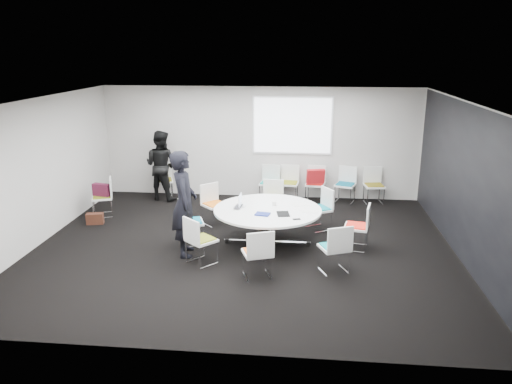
# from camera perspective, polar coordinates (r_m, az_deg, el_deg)

# --- Properties ---
(room_shell) EXTENTS (8.08, 7.08, 2.88)m
(room_shell) POSITION_cam_1_polar(r_m,az_deg,el_deg) (9.26, -0.90, 1.71)
(room_shell) COLOR black
(room_shell) RESTS_ON ground
(conference_table) EXTENTS (2.08, 2.08, 0.73)m
(conference_table) POSITION_cam_1_polar(r_m,az_deg,el_deg) (9.66, 1.32, -3.11)
(conference_table) COLOR silver
(conference_table) RESTS_ON ground
(projection_screen) EXTENTS (1.90, 0.03, 1.35)m
(projection_screen) POSITION_cam_1_polar(r_m,az_deg,el_deg) (12.51, 4.18, 7.56)
(projection_screen) COLOR white
(projection_screen) RESTS_ON room_shell
(chair_ring_a) EXTENTS (0.53, 0.54, 0.88)m
(chair_ring_a) POSITION_cam_1_polar(r_m,az_deg,el_deg) (9.73, 11.43, -4.85)
(chair_ring_a) COLOR silver
(chair_ring_a) RESTS_ON ground
(chair_ring_b) EXTENTS (0.62, 0.63, 0.88)m
(chair_ring_b) POSITION_cam_1_polar(r_m,az_deg,el_deg) (10.64, 7.21, -2.82)
(chair_ring_b) COLOR silver
(chair_ring_b) RESTS_ON ground
(chair_ring_c) EXTENTS (0.50, 0.49, 0.88)m
(chair_ring_c) POSITION_cam_1_polar(r_m,az_deg,el_deg) (11.13, 1.83, -1.82)
(chair_ring_c) COLOR silver
(chair_ring_c) RESTS_ON ground
(chair_ring_d) EXTENTS (0.64, 0.64, 0.88)m
(chair_ring_d) POSITION_cam_1_polar(r_m,az_deg,el_deg) (10.89, -4.75, -2.30)
(chair_ring_d) COLOR silver
(chair_ring_d) RESTS_ON ground
(chair_ring_e) EXTENTS (0.58, 0.59, 0.88)m
(chair_ring_e) POSITION_cam_1_polar(r_m,az_deg,el_deg) (9.87, -7.43, -4.36)
(chair_ring_e) COLOR silver
(chair_ring_e) RESTS_ON ground
(chair_ring_f) EXTENTS (0.64, 0.64, 0.88)m
(chair_ring_f) POSITION_cam_1_polar(r_m,az_deg,el_deg) (8.96, -6.30, -6.50)
(chair_ring_f) COLOR silver
(chair_ring_f) RESTS_ON ground
(chair_ring_g) EXTENTS (0.59, 0.58, 0.88)m
(chair_ring_g) POSITION_cam_1_polar(r_m,az_deg,el_deg) (8.37, 0.19, -8.06)
(chair_ring_g) COLOR silver
(chair_ring_g) RESTS_ON ground
(chair_ring_h) EXTENTS (0.60, 0.59, 0.88)m
(chair_ring_h) POSITION_cam_1_polar(r_m,az_deg,el_deg) (8.68, 8.93, -7.36)
(chair_ring_h) COLOR silver
(chair_ring_h) RESTS_ON ground
(chair_back_a) EXTENTS (0.52, 0.51, 0.88)m
(chair_back_a) POSITION_cam_1_polar(r_m,az_deg,el_deg) (12.55, 1.54, 0.26)
(chair_back_a) COLOR silver
(chair_back_a) RESTS_ON ground
(chair_back_b) EXTENTS (0.50, 0.49, 0.88)m
(chair_back_b) POSITION_cam_1_polar(r_m,az_deg,el_deg) (12.56, 3.77, 0.25)
(chair_back_b) COLOR silver
(chair_back_b) RESTS_ON ground
(chair_back_c) EXTENTS (0.53, 0.52, 0.88)m
(chair_back_c) POSITION_cam_1_polar(r_m,az_deg,el_deg) (12.56, 6.76, 0.17)
(chair_back_c) COLOR silver
(chair_back_c) RESTS_ON ground
(chair_back_d) EXTENTS (0.58, 0.57, 0.88)m
(chair_back_d) POSITION_cam_1_polar(r_m,az_deg,el_deg) (12.59, 10.14, 0.07)
(chair_back_d) COLOR silver
(chair_back_d) RESTS_ON ground
(chair_back_e) EXTENTS (0.52, 0.51, 0.88)m
(chair_back_e) POSITION_cam_1_polar(r_m,az_deg,el_deg) (12.66, 13.29, -0.03)
(chair_back_e) COLOR silver
(chair_back_e) RESTS_ON ground
(chair_spare_left) EXTENTS (0.58, 0.59, 0.88)m
(chair_spare_left) POSITION_cam_1_polar(r_m,az_deg,el_deg) (11.91, -17.04, -1.35)
(chair_spare_left) COLOR silver
(chair_spare_left) RESTS_ON ground
(chair_person_back) EXTENTS (0.58, 0.57, 0.88)m
(chair_person_back) POSITION_cam_1_polar(r_m,az_deg,el_deg) (13.02, -10.48, 0.58)
(chair_person_back) COLOR silver
(chair_person_back) RESTS_ON ground
(person_main) EXTENTS (0.61, 0.80, 1.96)m
(person_main) POSITION_cam_1_polar(r_m,az_deg,el_deg) (9.17, -8.21, -1.32)
(person_main) COLOR black
(person_main) RESTS_ON ground
(person_back) EXTENTS (1.01, 0.88, 1.76)m
(person_back) POSITION_cam_1_polar(r_m,az_deg,el_deg) (12.72, -10.80, 3.01)
(person_back) COLOR black
(person_back) RESTS_ON ground
(laptop) EXTENTS (0.24, 0.34, 0.02)m
(laptop) POSITION_cam_1_polar(r_m,az_deg,el_deg) (9.68, -1.78, -1.72)
(laptop) COLOR #333338
(laptop) RESTS_ON conference_table
(laptop_lid) EXTENTS (0.02, 0.30, 0.22)m
(laptop_lid) POSITION_cam_1_polar(r_m,az_deg,el_deg) (9.71, -1.81, -0.92)
(laptop_lid) COLOR silver
(laptop_lid) RESTS_ON conference_table
(notebook_black) EXTENTS (0.27, 0.33, 0.02)m
(notebook_black) POSITION_cam_1_polar(r_m,az_deg,el_deg) (9.29, 3.12, -2.51)
(notebook_black) COLOR black
(notebook_black) RESTS_ON conference_table
(tablet_folio) EXTENTS (0.29, 0.25, 0.03)m
(tablet_folio) POSITION_cam_1_polar(r_m,az_deg,el_deg) (9.26, 0.75, -2.54)
(tablet_folio) COLOR navy
(tablet_folio) RESTS_ON conference_table
(papers_right) EXTENTS (0.35, 0.29, 0.00)m
(papers_right) POSITION_cam_1_polar(r_m,az_deg,el_deg) (9.90, 5.02, -1.42)
(papers_right) COLOR white
(papers_right) RESTS_ON conference_table
(papers_front) EXTENTS (0.32, 0.25, 0.00)m
(papers_front) POSITION_cam_1_polar(r_m,az_deg,el_deg) (9.53, 6.15, -2.16)
(papers_front) COLOR white
(papers_front) RESTS_ON conference_table
(cup) EXTENTS (0.08, 0.08, 0.09)m
(cup) POSITION_cam_1_polar(r_m,az_deg,el_deg) (9.78, 2.11, -1.33)
(cup) COLOR white
(cup) RESTS_ON conference_table
(phone) EXTENTS (0.15, 0.11, 0.01)m
(phone) POSITION_cam_1_polar(r_m,az_deg,el_deg) (9.05, 4.66, -3.11)
(phone) COLOR black
(phone) RESTS_ON conference_table
(maroon_bag) EXTENTS (0.42, 0.22, 0.28)m
(maroon_bag) POSITION_cam_1_polar(r_m,az_deg,el_deg) (11.81, -17.25, 0.24)
(maroon_bag) COLOR #52152D
(maroon_bag) RESTS_ON chair_spare_left
(brown_bag) EXTENTS (0.38, 0.23, 0.24)m
(brown_bag) POSITION_cam_1_polar(r_m,az_deg,el_deg) (11.46, -17.92, -2.91)
(brown_bag) COLOR #3D1D13
(brown_bag) RESTS_ON ground
(red_jacket) EXTENTS (0.46, 0.26, 0.36)m
(red_jacket) POSITION_cam_1_polar(r_m,az_deg,el_deg) (12.23, 6.83, 1.79)
(red_jacket) COLOR #B1151A
(red_jacket) RESTS_ON chair_back_c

